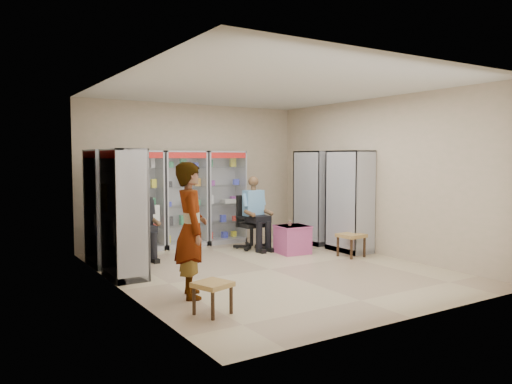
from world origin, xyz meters
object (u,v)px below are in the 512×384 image
cabinet_back_left (139,201)px  cabinet_right_near (350,201)px  cabinet_left_near (124,214)px  wooden_chair (140,233)px  cabinet_left_far (105,208)px  cabinet_back_right (224,197)px  cabinet_right_far (315,197)px  woven_stool_b (213,298)px  pink_trunk (293,239)px  standing_man (191,230)px  woven_stool_a (351,245)px  cabinet_back_mid (183,199)px  seated_shopkeeper (253,215)px  office_chair (252,222)px

cabinet_back_left → cabinet_right_near: bearing=-32.3°
cabinet_left_near → wooden_chair: (0.68, 1.30, -0.53)m
cabinet_left_far → cabinet_back_left: bearing=135.0°
cabinet_back_right → cabinet_right_far: same height
cabinet_right_far → woven_stool_b: (-4.13, -3.23, -0.81)m
cabinet_back_left → woven_stool_b: 4.47m
pink_trunk → cabinet_right_near: bearing=-21.0°
cabinet_left_near → woven_stool_b: bearing=8.1°
pink_trunk → standing_man: 3.47m
pink_trunk → woven_stool_a: (0.74, -0.85, -0.05)m
standing_man → cabinet_back_mid: bearing=-5.4°
seated_shopkeeper → cabinet_right_near: bearing=-41.8°
cabinet_back_left → standing_man: bearing=-98.0°
pink_trunk → cabinet_back_left: bearing=143.4°
seated_shopkeeper → standing_man: standing_man is taller
cabinet_back_mid → cabinet_left_near: (-1.88, -2.03, 0.00)m
cabinet_back_left → cabinet_back_mid: 0.95m
cabinet_back_left → woven_stool_a: bearing=-40.0°
pink_trunk → woven_stool_a: bearing=-49.1°
wooden_chair → cabinet_back_left: bearing=71.1°
cabinet_left_near → wooden_chair: 1.56m
woven_stool_a → woven_stool_b: (-3.78, -1.69, -0.02)m
cabinet_back_right → standing_man: (-2.40, -3.54, -0.10)m
cabinet_back_right → cabinet_right_near: 2.76m
cabinet_right_far → seated_shopkeeper: bearing=85.5°
cabinet_left_near → seated_shopkeeper: cabinet_left_near is taller
cabinet_back_mid → cabinet_back_right: (0.95, 0.00, 0.00)m
cabinet_back_left → woven_stool_b: (-0.60, -4.36, -0.81)m
office_chair → cabinet_back_mid: bearing=135.5°
wooden_chair → standing_man: size_ratio=0.52×
cabinet_left_near → seated_shopkeeper: (2.96, 1.02, -0.30)m
seated_shopkeeper → woven_stool_b: (-2.63, -3.35, -0.50)m
cabinet_left_far → standing_man: size_ratio=1.11×
cabinet_back_right → seated_shopkeeper: bearing=-82.8°
woven_stool_a → standing_man: standing_man is taller
wooden_chair → cabinet_left_near: bearing=-117.6°
cabinet_back_left → cabinet_back_mid: same height
cabinet_back_left → wooden_chair: cabinet_back_left is taller
cabinet_back_left → woven_stool_a: 4.22m
cabinet_right_near → wooden_chair: cabinet_right_near is taller
wooden_chair → seated_shopkeeper: seated_shopkeeper is taller
standing_man → pink_trunk: bearing=-42.7°
cabinet_right_far → cabinet_left_near: (-4.46, -0.90, 0.00)m
woven_stool_b → pink_trunk: bearing=39.9°
cabinet_back_left → standing_man: (-0.50, -3.54, -0.10)m
cabinet_back_mid → woven_stool_a: (2.23, -2.66, -0.78)m
cabinet_back_mid → seated_shopkeeper: cabinet_back_mid is taller
cabinet_left_near → pink_trunk: (3.37, 0.22, -0.73)m
cabinet_back_mid → cabinet_left_far: 2.10m
cabinet_left_near → standing_man: (0.43, -1.51, -0.10)m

